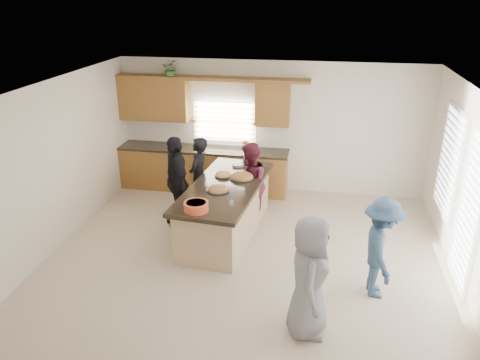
% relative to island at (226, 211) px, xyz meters
% --- Properties ---
extents(floor, '(6.50, 6.50, 0.00)m').
position_rel_island_xyz_m(floor, '(0.53, -0.78, -0.45)').
color(floor, '#CBB297').
rests_on(floor, ground).
extents(room_shell, '(6.52, 6.02, 2.81)m').
position_rel_island_xyz_m(room_shell, '(0.53, -0.78, 1.45)').
color(room_shell, silver).
rests_on(room_shell, ground).
extents(back_cabinetry, '(4.08, 0.66, 2.46)m').
position_rel_island_xyz_m(back_cabinetry, '(-0.94, 1.95, 0.46)').
color(back_cabinetry, olive).
rests_on(back_cabinetry, ground).
extents(right_wall_glazing, '(0.06, 4.00, 2.25)m').
position_rel_island_xyz_m(right_wall_glazing, '(3.75, -0.91, 0.89)').
color(right_wall_glazing, white).
rests_on(right_wall_glazing, ground).
extents(island, '(1.41, 2.80, 0.95)m').
position_rel_island_xyz_m(island, '(0.00, 0.00, 0.00)').
color(island, tan).
rests_on(island, ground).
extents(platter_front, '(0.39, 0.39, 0.16)m').
position_rel_island_xyz_m(platter_front, '(-0.06, -0.29, 0.52)').
color(platter_front, black).
rests_on(platter_front, island).
extents(platter_mid, '(0.46, 0.46, 0.18)m').
position_rel_island_xyz_m(platter_mid, '(0.24, 0.35, 0.53)').
color(platter_mid, black).
rests_on(platter_mid, island).
extents(platter_back, '(0.33, 0.33, 0.13)m').
position_rel_island_xyz_m(platter_back, '(-0.12, 0.40, 0.52)').
color(platter_back, black).
rests_on(platter_back, island).
extents(salad_bowl, '(0.38, 0.38, 0.14)m').
position_rel_island_xyz_m(salad_bowl, '(-0.23, -1.08, 0.58)').
color(salad_bowl, '#DE5228').
rests_on(salad_bowl, island).
extents(clear_cup, '(0.07, 0.07, 0.09)m').
position_rel_island_xyz_m(clear_cup, '(0.27, -0.81, 0.54)').
color(clear_cup, white).
rests_on(clear_cup, island).
extents(plate_stack, '(0.21, 0.21, 0.04)m').
position_rel_island_xyz_m(plate_stack, '(0.04, 0.97, 0.52)').
color(plate_stack, '#BA97DC').
rests_on(plate_stack, island).
extents(flower_vase, '(0.14, 0.14, 0.43)m').
position_rel_island_xyz_m(flower_vase, '(0.15, 1.22, 0.73)').
color(flower_vase, silver).
rests_on(flower_vase, island).
extents(potted_plant, '(0.35, 0.31, 0.39)m').
position_rel_island_xyz_m(potted_plant, '(-1.56, 2.04, 2.14)').
color(potted_plant, '#3C722D').
rests_on(potted_plant, back_cabinetry).
extents(woman_left_back, '(0.44, 0.61, 1.55)m').
position_rel_island_xyz_m(woman_left_back, '(-0.68, 0.74, 0.33)').
color(woman_left_back, black).
rests_on(woman_left_back, ground).
extents(woman_left_mid, '(0.69, 0.83, 1.56)m').
position_rel_island_xyz_m(woman_left_mid, '(0.35, 0.51, 0.33)').
color(woman_left_mid, '#5B1B2B').
rests_on(woman_left_mid, ground).
extents(woman_left_front, '(0.90, 1.08, 1.72)m').
position_rel_island_xyz_m(woman_left_front, '(-0.96, 0.21, 0.41)').
color(woman_left_front, black).
rests_on(woman_left_front, ground).
extents(woman_right_back, '(0.61, 1.00, 1.50)m').
position_rel_island_xyz_m(woman_right_back, '(2.53, -1.38, 0.30)').
color(woman_right_back, '#314A6B').
rests_on(woman_right_back, ground).
extents(woman_right_front, '(0.56, 0.82, 1.64)m').
position_rel_island_xyz_m(woman_right_front, '(1.57, -2.39, 0.37)').
color(woman_right_front, slate).
rests_on(woman_right_front, ground).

